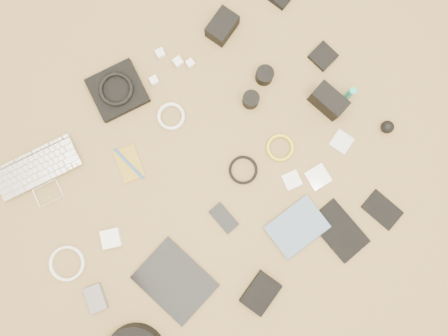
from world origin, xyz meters
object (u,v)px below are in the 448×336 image
tablet (175,281)px  paperback (310,244)px  phone (224,218)px  dslr_camera (222,26)px  laptop (43,179)px

tablet → paperback: 0.53m
tablet → phone: (0.28, 0.10, -0.00)m
tablet → paperback: bearing=-31.8°
tablet → paperback: paperback is taller
dslr_camera → tablet: bearing=-155.3°
dslr_camera → laptop: bearing=165.7°
dslr_camera → phone: dslr_camera is taller
phone → paperback: bearing=-57.3°
dslr_camera → tablet: (-0.66, -0.73, -0.03)m
tablet → laptop: bearing=95.6°
phone → tablet: bearing=-168.7°
phone → paperback: 0.34m
laptop → tablet: 0.64m
dslr_camera → phone: (-0.38, -0.63, -0.03)m
tablet → phone: tablet is taller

